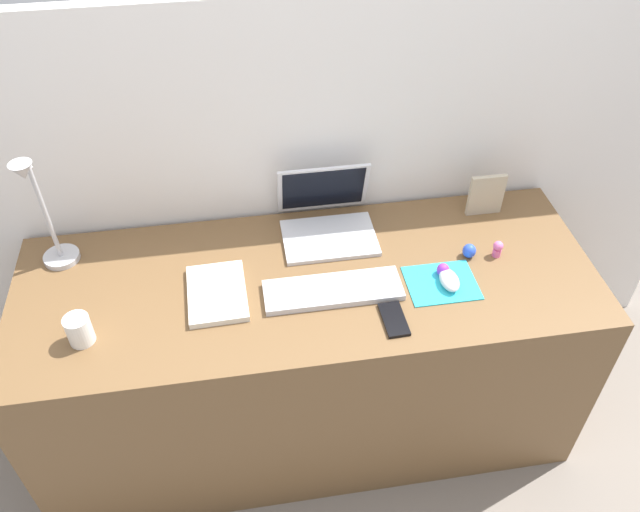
% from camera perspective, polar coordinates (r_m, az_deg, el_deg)
% --- Properties ---
extents(ground_plane, '(6.00, 6.00, 0.00)m').
position_cam_1_polar(ground_plane, '(2.52, -0.89, -14.11)').
color(ground_plane, slate).
extents(back_wall, '(2.98, 0.05, 1.47)m').
position_cam_1_polar(back_wall, '(2.22, -2.47, 4.42)').
color(back_wall, silver).
rests_on(back_wall, ground_plane).
extents(desk, '(1.78, 0.66, 0.74)m').
position_cam_1_polar(desk, '(2.22, -0.99, -8.87)').
color(desk, brown).
rests_on(desk, ground_plane).
extents(laptop, '(0.30, 0.27, 0.21)m').
position_cam_1_polar(laptop, '(2.09, 0.59, 3.62)').
color(laptop, silver).
rests_on(laptop, desk).
extents(keyboard, '(0.41, 0.13, 0.02)m').
position_cam_1_polar(keyboard, '(1.90, 1.16, -3.08)').
color(keyboard, silver).
rests_on(keyboard, desk).
extents(mousepad, '(0.21, 0.17, 0.00)m').
position_cam_1_polar(mousepad, '(1.96, 10.77, -2.37)').
color(mousepad, '#28B7CC').
rests_on(mousepad, desk).
extents(mouse, '(0.06, 0.10, 0.03)m').
position_cam_1_polar(mouse, '(1.95, 11.45, -2.12)').
color(mouse, silver).
rests_on(mouse, mousepad).
extents(cell_phone, '(0.07, 0.13, 0.01)m').
position_cam_1_polar(cell_phone, '(1.84, 6.60, -5.63)').
color(cell_phone, black).
rests_on(cell_phone, desk).
extents(desk_lamp, '(0.11, 0.14, 0.39)m').
position_cam_1_polar(desk_lamp, '(2.03, -23.39, 3.25)').
color(desk_lamp, '#B7B7BC').
rests_on(desk_lamp, desk).
extents(notebook_pad, '(0.18, 0.24, 0.02)m').
position_cam_1_polar(notebook_pad, '(1.91, -9.16, -3.29)').
color(notebook_pad, silver).
rests_on(notebook_pad, desk).
extents(picture_frame, '(0.12, 0.02, 0.15)m').
position_cam_1_polar(picture_frame, '(2.21, 14.58, 5.28)').
color(picture_frame, '#B2A58C').
rests_on(picture_frame, desk).
extents(coffee_mug, '(0.07, 0.07, 0.09)m').
position_cam_1_polar(coffee_mug, '(1.87, -20.66, -6.17)').
color(coffee_mug, white).
rests_on(coffee_mug, desk).
extents(toy_figurine_pink, '(0.03, 0.03, 0.06)m').
position_cam_1_polar(toy_figurine_pink, '(2.08, 15.55, 0.66)').
color(toy_figurine_pink, pink).
rests_on(toy_figurine_pink, desk).
extents(toy_figurine_blue, '(0.04, 0.04, 0.05)m').
position_cam_1_polar(toy_figurine_blue, '(2.06, 13.16, 0.45)').
color(toy_figurine_blue, blue).
rests_on(toy_figurine_blue, desk).
extents(toy_figurine_purple, '(0.04, 0.04, 0.04)m').
position_cam_1_polar(toy_figurine_purple, '(1.98, 10.91, -1.21)').
color(toy_figurine_purple, purple).
rests_on(toy_figurine_purple, desk).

